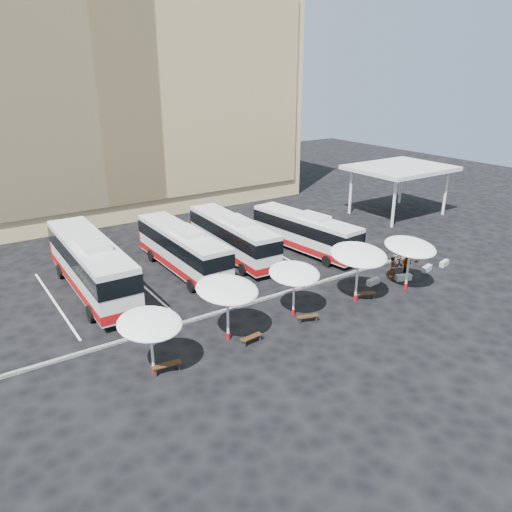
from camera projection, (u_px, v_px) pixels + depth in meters
ground at (269, 302)px, 33.71m from camera, size 120.00×120.00×0.00m
sandstone_building at (99, 89)px, 53.92m from camera, size 42.00×18.25×29.60m
service_canopy at (400, 169)px, 52.29m from camera, size 10.00×8.00×5.20m
curb_divider at (264, 299)px, 34.07m from camera, size 34.00×0.25×0.15m
bay_lines at (211, 266)px, 39.91m from camera, size 24.15×12.00×0.01m
bus_0 at (91, 263)px, 34.56m from camera, size 3.32×13.30×4.20m
bus_1 at (182, 248)px, 38.24m from camera, size 2.79×11.69×3.70m
bus_2 at (232, 236)px, 41.07m from camera, size 3.06×11.54×3.63m
bus_3 at (305, 231)px, 42.47m from camera, size 3.45×11.18×3.49m
sunshade_0 at (150, 324)px, 24.87m from camera, size 3.96×4.00×3.41m
sunshade_1 at (227, 290)px, 28.03m from camera, size 4.63×4.66×3.74m
sunshade_2 at (294, 274)px, 31.06m from camera, size 3.72×3.75×3.36m
sunshade_3 at (359, 255)px, 32.76m from camera, size 4.28×4.32×3.93m
sunshade_4 at (410, 247)px, 34.62m from camera, size 3.78×3.83×3.75m
wood_bench_0 at (167, 366)px, 25.88m from camera, size 1.61×0.63×0.48m
wood_bench_1 at (251, 338)px, 28.61m from camera, size 1.44×0.52×0.43m
wood_bench_2 at (308, 317)px, 31.02m from camera, size 1.43×0.79×0.42m
wood_bench_3 at (365, 294)px, 34.10m from camera, size 1.51×0.95×0.45m
conc_bench_0 at (373, 282)px, 36.44m from camera, size 1.17×0.48×0.43m
conc_bench_1 at (404, 277)px, 37.13m from camera, size 1.24×0.82×0.44m
conc_bench_2 at (427, 269)px, 38.80m from camera, size 1.18×0.64×0.42m
conc_bench_3 at (444, 263)px, 39.87m from camera, size 1.14×0.61×0.41m
passenger_0 at (392, 269)px, 36.76m from camera, size 0.80×0.67×1.89m
passenger_1 at (398, 256)px, 39.52m from camera, size 1.01×0.91×1.72m
passenger_2 at (406, 265)px, 37.68m from camera, size 1.07×0.49×1.79m
passenger_3 at (417, 251)px, 40.37m from camera, size 1.37×1.21×1.83m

